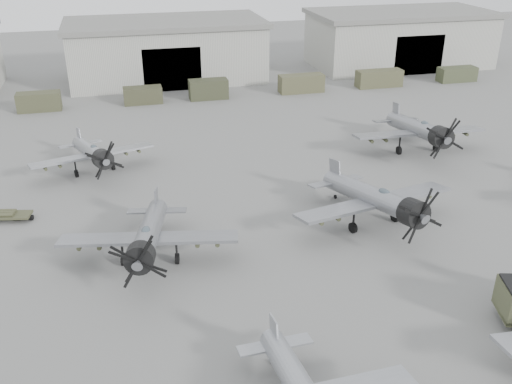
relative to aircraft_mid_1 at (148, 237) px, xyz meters
The scene contains 13 objects.
ground 12.65m from the aircraft_mid_1, 56.43° to the right, with size 220.00×220.00×0.00m, color slate.
hangar_center 52.09m from the aircraft_mid_1, 82.40° to the left, with size 29.00×14.80×8.70m.
hangar_right 68.41m from the aircraft_mid_1, 48.98° to the left, with size 29.00×14.80×8.70m.
support_truck_2 41.05m from the aircraft_mid_1, 105.06° to the left, with size 5.32×2.20×2.32m, color #3F412A.
support_truck_3 39.71m from the aircraft_mid_1, 86.68° to the left, with size 5.00×2.20×2.16m, color #3A3B26.
support_truck_4 41.15m from the aircraft_mid_1, 74.43° to the left, with size 5.17×2.20×2.60m, color #353824.
support_truck_5 46.43m from the aircraft_mid_1, 58.62° to the left, with size 6.26×2.20×2.45m, color #4B4A31.
support_truck_6 53.54m from the aircraft_mid_1, 47.76° to the left, with size 6.65×2.20×2.42m, color #494930.
support_truck_7 62.73m from the aircraft_mid_1, 39.19° to the left, with size 5.74×2.20×2.12m, color #3D432C.
aircraft_mid_1 is the anchor object (origin of this frame).
aircraft_mid_2 17.71m from the aircraft_mid_1, ahead, with size 13.60×12.24×5.40m.
aircraft_far_0 17.77m from the aircraft_mid_1, 102.30° to the left, with size 11.68×10.52×4.66m.
aircraft_far_1 32.28m from the aircraft_mid_1, 27.03° to the left, with size 13.77×12.39×5.51m.
Camera 1 is at (-7.95, -24.41, 22.01)m, focal length 40.00 mm.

